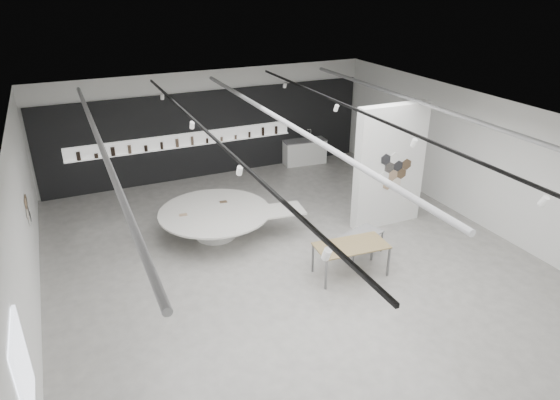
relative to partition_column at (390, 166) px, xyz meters
name	(u,v)px	position (x,y,z in m)	size (l,w,h in m)	color
room	(292,191)	(-3.59, -1.00, 0.27)	(12.02, 14.02, 3.82)	#9E9B95
back_wall_display	(209,134)	(-3.58, 5.94, -0.26)	(11.80, 0.27, 3.10)	black
partition_column	(390,166)	(0.00, 0.00, 0.00)	(2.20, 0.38, 3.60)	white
display_island	(218,220)	(-4.81, 1.26, -1.28)	(4.18, 3.53, 0.80)	white
sample_table_wood	(351,247)	(-2.44, -1.98, -1.03)	(1.84, 1.03, 0.83)	olive
sample_table_stone	(360,236)	(-1.73, -1.31, -1.22)	(1.37, 0.97, 0.64)	gray
kitchen_counter	(305,152)	(0.12, 5.54, -1.32)	(1.72, 0.80, 1.32)	white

